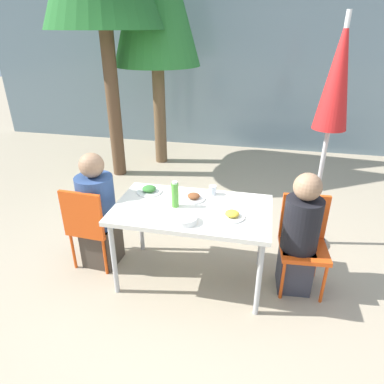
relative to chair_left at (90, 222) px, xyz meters
name	(u,v)px	position (x,y,z in m)	size (l,w,h in m)	color
ground_plane	(192,277)	(0.98, 0.03, -0.49)	(24.00, 24.00, 0.00)	tan
building_facade	(240,66)	(0.98, 4.15, 1.01)	(10.00, 0.20, 3.00)	slate
dining_table	(192,214)	(0.98, 0.03, 0.19)	(1.35, 0.79, 0.75)	silver
chair_left	(90,222)	(0.00, 0.00, 0.00)	(0.42, 0.42, 0.85)	#E54C14
person_left	(98,214)	(0.05, 0.08, 0.05)	(0.34, 0.34, 1.16)	#473D33
chair_right	(303,236)	(1.95, 0.18, 0.00)	(0.43, 0.43, 0.85)	#E54C14
person_right	(300,236)	(1.90, 0.10, 0.05)	(0.31, 0.31, 1.12)	#383842
closed_umbrella	(336,89)	(2.11, 0.86, 1.16)	(0.36, 0.36, 2.28)	#333333
plate_0	(232,215)	(1.33, -0.07, 0.28)	(0.21, 0.21, 0.06)	white
plate_1	(194,197)	(0.96, 0.18, 0.28)	(0.20, 0.20, 0.06)	white
plate_2	(149,190)	(0.52, 0.23, 0.28)	(0.23, 0.23, 0.06)	white
bottle	(175,195)	(0.83, 0.02, 0.37)	(0.06, 0.06, 0.23)	#51A338
drinking_cup	(213,190)	(1.11, 0.32, 0.30)	(0.07, 0.07, 0.09)	silver
salad_bowl	(186,220)	(0.98, -0.22, 0.28)	(0.19, 0.19, 0.05)	white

